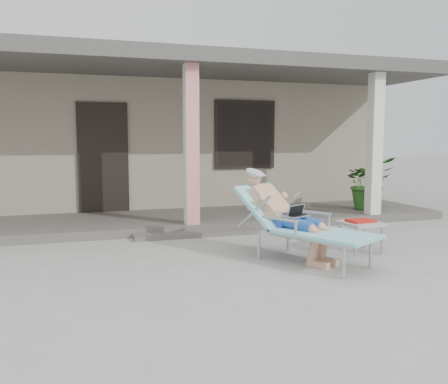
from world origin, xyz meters
name	(u,v)px	position (x,y,z in m)	size (l,w,h in m)	color
ground	(233,265)	(0.00, 0.00, 0.00)	(60.00, 60.00, 0.00)	#9E9E99
house	(150,135)	(0.00, 6.50, 1.67)	(10.40, 5.40, 3.30)	gray
porch_deck	(181,220)	(0.00, 3.00, 0.07)	(10.00, 2.00, 0.15)	#605B56
porch_overhang	(180,69)	(0.00, 2.95, 2.79)	(10.00, 2.30, 2.85)	silver
porch_step	(196,234)	(0.00, 1.85, 0.04)	(2.00, 0.30, 0.07)	#605B56
lounger	(294,201)	(0.84, 0.06, 0.77)	(1.49, 1.96, 1.24)	#B7B7BC
side_table	(361,225)	(1.90, 0.13, 0.38)	(0.55, 0.55, 0.45)	#A1A19D
potted_palm	(369,183)	(3.77, 2.69, 0.68)	(0.96, 0.83, 1.07)	#26591E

